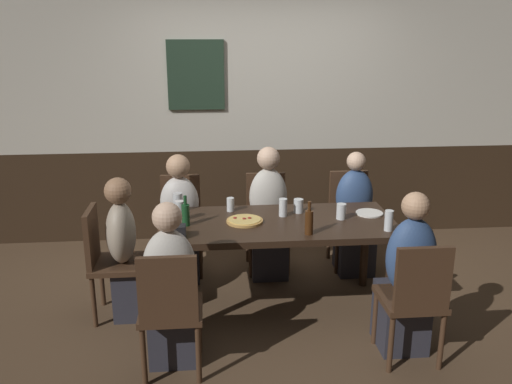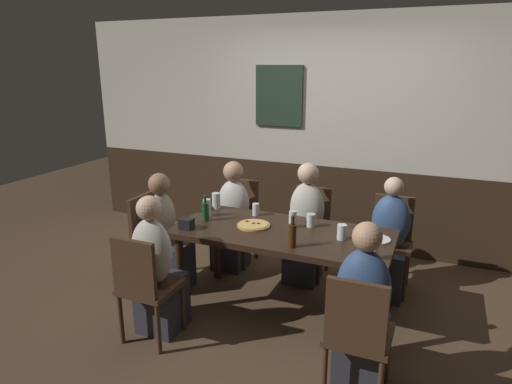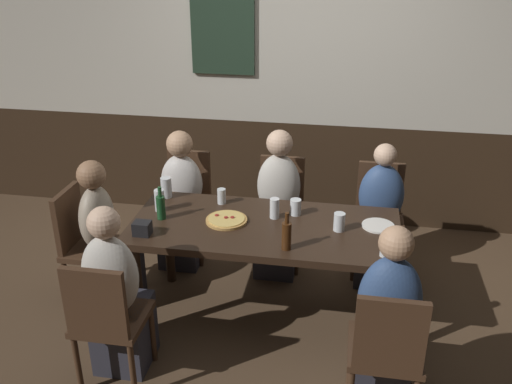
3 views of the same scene
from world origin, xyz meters
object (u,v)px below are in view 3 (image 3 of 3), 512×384
person_left_near (117,303)px  pizza (226,220)px  beer_bottle_brown (287,235)px  pint_glass_stout (339,223)px  chair_left_far (187,198)px  beer_glass_half (222,197)px  condiment_caddy (142,228)px  person_right_far (379,225)px  plate_white_large (378,226)px  beer_bottle_green (161,207)px  person_right_near (385,331)px  beer_glass_tall (386,245)px  chair_head_west (85,240)px  chair_right_near (386,349)px  chair_left_near (106,317)px  pint_glass_pale (160,202)px  dining_table (264,236)px  chair_right_far (378,212)px  tumbler_short (296,208)px  tumbler_water (166,189)px  person_head_west (107,245)px  person_left_far (182,208)px  person_mid_far (277,213)px  chair_mid_far (280,205)px  pint_glass_amber (275,209)px

person_left_near → pizza: person_left_near is taller
person_left_near → beer_bottle_brown: bearing=21.0°
pint_glass_stout → chair_left_far: bearing=147.5°
beer_glass_half → condiment_caddy: 0.67m
person_right_far → pint_glass_stout: size_ratio=9.07×
person_left_near → plate_white_large: 1.74m
chair_left_far → beer_bottle_green: beer_bottle_green is taller
person_right_near → pint_glass_stout: (-0.30, 0.67, 0.30)m
pizza → plate_white_large: size_ratio=1.29×
beer_glass_tall → pint_glass_stout: bearing=135.6°
chair_head_west → beer_bottle_brown: bearing=-10.9°
chair_right_near → person_right_near: (0.00, 0.16, -0.01)m
pint_glass_stout → chair_right_near: bearing=-70.4°
chair_left_near → person_left_near: (-0.00, 0.16, -0.02)m
pint_glass_pale → condiment_caddy: bearing=-89.6°
chair_right_near → chair_left_near: (-1.58, 0.00, 0.00)m
dining_table → person_left_near: size_ratio=1.57×
chair_right_far → tumbler_short: (-0.60, -0.64, 0.29)m
tumbler_water → beer_bottle_green: 0.35m
person_head_west → pizza: person_head_west is taller
pint_glass_pale → beer_glass_half: size_ratio=1.40×
chair_right_far → pint_glass_pale: bearing=-154.5°
person_head_west → beer_glass_half: 0.90m
beer_glass_tall → pint_glass_stout: (-0.29, 0.28, -0.02)m
person_head_west → person_left_far: size_ratio=1.00×
person_mid_far → pizza: person_mid_far is taller
dining_table → chair_right_far: bearing=46.3°
person_mid_far → person_right_near: size_ratio=1.01×
chair_left_near → plate_white_large: (1.54, 0.93, 0.25)m
condiment_caddy → chair_mid_far: bearing=55.4°
tumbler_short → plate_white_large: bearing=-8.6°
pint_glass_stout → pint_glass_pale: bearing=176.4°
person_left_near → pint_glass_stout: person_left_near is taller
chair_right_far → pint_glass_amber: bearing=-136.2°
person_left_far → chair_left_far: bearing=90.0°
chair_left_far → chair_right_far: size_ratio=1.00×
person_right_near → person_head_west: size_ratio=1.04×
chair_right_far → condiment_caddy: bearing=-144.7°
dining_table → beer_glass_half: size_ratio=16.02×
person_right_far → beer_bottle_brown: size_ratio=4.48×
beer_glass_tall → chair_left_near: bearing=-160.5°
chair_left_far → person_left_far: person_left_far is taller
chair_mid_far → plate_white_large: size_ratio=4.05×
chair_mid_far → pint_glass_amber: 0.77m
tumbler_water → beer_bottle_brown: (0.96, -0.60, 0.03)m
person_left_far → plate_white_large: 1.66m
person_left_far → chair_right_far: bearing=5.9°
person_head_west → beer_bottle_green: person_head_west is taller
person_right_near → chair_right_near: bearing=-90.0°
person_head_west → pint_glass_amber: bearing=5.5°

